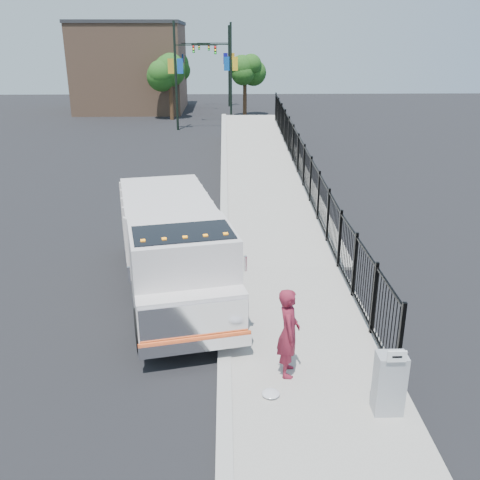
{
  "coord_description": "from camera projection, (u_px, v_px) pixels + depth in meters",
  "views": [
    {
      "loc": [
        0.06,
        -11.22,
        6.81
      ],
      "look_at": [
        0.43,
        2.0,
        1.79
      ],
      "focal_mm": 40.0,
      "sensor_mm": 36.0,
      "label": 1
    }
  ],
  "objects": [
    {
      "name": "light_pole_2",
      "position": [
        181.0,
        65.0,
        51.54
      ],
      "size": [
        3.77,
        0.22,
        8.0
      ],
      "color": "black",
      "rests_on": "ground"
    },
    {
      "name": "light_pole_0",
      "position": [
        180.0,
        72.0,
        40.57
      ],
      "size": [
        3.78,
        0.22,
        8.0
      ],
      "color": "black",
      "rests_on": "ground"
    },
    {
      "name": "tree_0",
      "position": [
        170.0,
        73.0,
        46.0
      ],
      "size": [
        2.84,
        2.84,
        5.42
      ],
      "color": "#382314",
      "rests_on": "ground"
    },
    {
      "name": "building",
      "position": [
        132.0,
        68.0,
        52.37
      ],
      "size": [
        10.0,
        10.0,
        8.0
      ],
      "primitive_type": "cube",
      "color": "#8C664C",
      "rests_on": "ground"
    },
    {
      "name": "utility_cabinet",
      "position": [
        389.0,
        383.0,
        10.01
      ],
      "size": [
        0.55,
        0.4,
        1.25
      ],
      "primitive_type": "cube",
      "color": "gray",
      "rests_on": "sidewalk"
    },
    {
      "name": "tree_1",
      "position": [
        245.0,
        72.0,
        48.22
      ],
      "size": [
        2.15,
        2.15,
        5.08
      ],
      "color": "#382314",
      "rests_on": "ground"
    },
    {
      "name": "light_pole_1",
      "position": [
        227.0,
        69.0,
        44.14
      ],
      "size": [
        3.78,
        0.22,
        8.0
      ],
      "color": "black",
      "rests_on": "ground"
    },
    {
      "name": "tree_2",
      "position": [
        176.0,
        67.0,
        56.06
      ],
      "size": [
        2.63,
        2.63,
        5.32
      ],
      "color": "#382314",
      "rests_on": "ground"
    },
    {
      "name": "iron_fence",
      "position": [
        303.0,
        179.0,
        23.89
      ],
      "size": [
        0.1,
        28.0,
        1.8
      ],
      "primitive_type": "cube",
      "color": "black",
      "rests_on": "ground"
    },
    {
      "name": "ramp",
      "position": [
        265.0,
        177.0,
        27.91
      ],
      "size": [
        3.95,
        24.06,
        3.19
      ],
      "primitive_type": "cube",
      "rotation": [
        0.06,
        0.0,
        0.0
      ],
      "color": "#9E998E",
      "rests_on": "ground"
    },
    {
      "name": "sidewalk",
      "position": [
        317.0,
        386.0,
        11.06
      ],
      "size": [
        3.55,
        12.0,
        0.12
      ],
      "primitive_type": "cube",
      "color": "#9E998E",
      "rests_on": "ground"
    },
    {
      "name": "curb",
      "position": [
        224.0,
        387.0,
        11.01
      ],
      "size": [
        0.3,
        12.0,
        0.16
      ],
      "primitive_type": "cube",
      "color": "#ADAAA3",
      "rests_on": "ground"
    },
    {
      "name": "ground",
      "position": [
        224.0,
        339.0,
        12.9
      ],
      "size": [
        120.0,
        120.0,
        0.0
      ],
      "primitive_type": "plane",
      "color": "black",
      "rests_on": "ground"
    },
    {
      "name": "arrow_sign",
      "position": [
        397.0,
        356.0,
        9.54
      ],
      "size": [
        0.35,
        0.04,
        0.22
      ],
      "primitive_type": "cube",
      "color": "white",
      "rests_on": "utility_cabinet"
    },
    {
      "name": "worker",
      "position": [
        289.0,
        332.0,
        11.06
      ],
      "size": [
        0.53,
        0.75,
        1.96
      ],
      "primitive_type": "imported",
      "rotation": [
        0.0,
        0.0,
        1.49
      ],
      "color": "maroon",
      "rests_on": "sidewalk"
    },
    {
      "name": "debris",
      "position": [
        271.0,
        394.0,
        10.66
      ],
      "size": [
        0.36,
        0.36,
        0.09
      ],
      "primitive_type": "ellipsoid",
      "color": "silver",
      "rests_on": "sidewalk"
    },
    {
      "name": "truck",
      "position": [
        173.0,
        244.0,
        14.65
      ],
      "size": [
        4.05,
        8.16,
        2.68
      ],
      "rotation": [
        0.0,
        0.0,
        0.21
      ],
      "color": "black",
      "rests_on": "ground"
    },
    {
      "name": "light_pole_3",
      "position": [
        226.0,
        63.0,
        54.99
      ],
      "size": [
        3.78,
        0.22,
        8.0
      ],
      "color": "black",
      "rests_on": "ground"
    }
  ]
}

